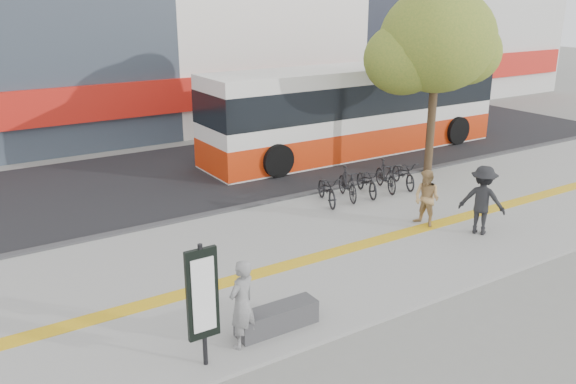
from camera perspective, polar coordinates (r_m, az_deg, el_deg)
ground at (r=13.64m, az=5.70°, el=-7.89°), size 120.00×120.00×0.00m
sidewalk at (r=14.71m, az=2.10°, el=-5.60°), size 40.00×7.00×0.08m
tactile_strip at (r=14.32m, az=3.24°, el=-6.12°), size 40.00×0.45×0.01m
street at (r=20.93m, az=-9.62°, el=1.51°), size 40.00×8.00×0.06m
curb at (r=17.48m, az=-4.42°, el=-1.56°), size 40.00×0.25×0.14m
bench at (r=11.31m, az=-1.06°, el=-11.97°), size 1.60×0.45×0.45m
signboard at (r=9.91m, az=-8.18°, el=-9.82°), size 0.55×0.10×2.20m
street_tree at (r=20.71m, az=13.81°, el=13.73°), size 4.40×3.80×6.31m
bus at (r=23.63m, az=6.45°, el=7.59°), size 12.55×2.98×3.34m
bicycle_row at (r=18.61m, az=7.57°, el=1.10°), size 4.14×1.76×0.97m
seated_woman at (r=10.56m, az=-4.43°, el=-10.63°), size 0.71×0.59×1.65m
pedestrian_tan at (r=16.30m, az=13.13°, el=-0.60°), size 0.70×0.84×1.54m
pedestrian_dark at (r=16.12m, az=18.10°, el=-0.73°), size 1.19×1.35×1.81m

